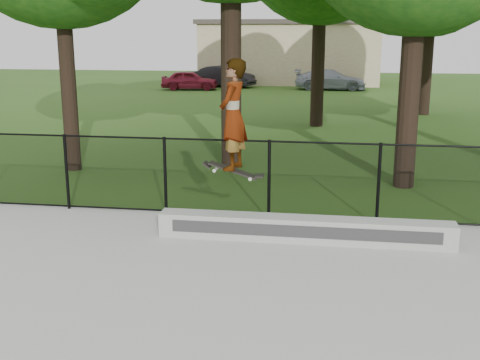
{
  "coord_description": "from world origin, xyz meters",
  "views": [
    {
      "loc": [
        1.15,
        -4.93,
        3.48
      ],
      "look_at": [
        -0.28,
        4.2,
        1.2
      ],
      "focal_mm": 45.0,
      "sensor_mm": 36.0,
      "label": 1
    }
  ],
  "objects_px": {
    "car_c": "(330,80)",
    "grind_ledge": "(304,229)",
    "car_b": "(224,76)",
    "car_a": "(190,80)",
    "skater_airborne": "(233,117)"
  },
  "relations": [
    {
      "from": "car_c",
      "to": "grind_ledge",
      "type": "bearing_deg",
      "value": -179.57
    },
    {
      "from": "car_b",
      "to": "car_c",
      "type": "relative_size",
      "value": 0.93
    },
    {
      "from": "grind_ledge",
      "to": "car_a",
      "type": "xyz_separation_m",
      "value": [
        -8.45,
        26.93,
        0.33
      ]
    },
    {
      "from": "grind_ledge",
      "to": "car_a",
      "type": "bearing_deg",
      "value": 107.42
    },
    {
      "from": "grind_ledge",
      "to": "car_b",
      "type": "height_order",
      "value": "car_b"
    },
    {
      "from": "car_b",
      "to": "skater_airborne",
      "type": "height_order",
      "value": "skater_airborne"
    },
    {
      "from": "car_a",
      "to": "car_b",
      "type": "height_order",
      "value": "car_b"
    },
    {
      "from": "car_a",
      "to": "skater_airborne",
      "type": "bearing_deg",
      "value": -171.68
    },
    {
      "from": "grind_ledge",
      "to": "skater_airborne",
      "type": "relative_size",
      "value": 2.46
    },
    {
      "from": "skater_airborne",
      "to": "car_b",
      "type": "bearing_deg",
      "value": 100.7
    },
    {
      "from": "car_c",
      "to": "skater_airborne",
      "type": "distance_m",
      "value": 28.41
    },
    {
      "from": "car_c",
      "to": "car_a",
      "type": "bearing_deg",
      "value": 99.81
    },
    {
      "from": "car_c",
      "to": "car_b",
      "type": "bearing_deg",
      "value": 82.59
    },
    {
      "from": "grind_ledge",
      "to": "car_c",
      "type": "height_order",
      "value": "car_c"
    },
    {
      "from": "car_a",
      "to": "car_c",
      "type": "bearing_deg",
      "value": -87.63
    }
  ]
}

